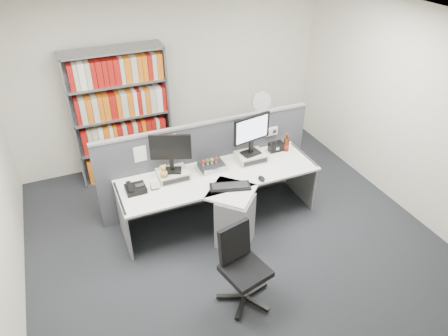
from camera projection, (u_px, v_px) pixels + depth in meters
name	position (u px, v px, depth m)	size (l,w,h in m)	color
ground	(245.00, 257.00, 5.08)	(5.50, 5.50, 0.00)	#2A2D32
room_shell	(250.00, 128.00, 4.10)	(5.04, 5.54, 2.72)	white
partition	(207.00, 163.00, 5.69)	(3.00, 0.08, 1.27)	#43464D
desk	(226.00, 200.00, 5.29)	(2.60, 1.20, 0.72)	white
monitor_riser_left	(173.00, 175.00, 5.23)	(0.38, 0.31, 0.10)	#BDB79D
monitor_riser_right	(251.00, 157.00, 5.59)	(0.38, 0.31, 0.10)	#BDB79D
monitor_left	(171.00, 150.00, 5.03)	(0.49, 0.23, 0.52)	black
monitor_right	(252.00, 132.00, 5.38)	(0.54, 0.22, 0.56)	black
desktop_pc	(212.00, 166.00, 5.42)	(0.31, 0.28, 0.08)	black
figurines	(210.00, 161.00, 5.35)	(0.23, 0.05, 0.09)	#BDB79D
keyboard	(230.00, 187.00, 5.07)	(0.53, 0.32, 0.03)	black
mouse	(262.00, 178.00, 5.20)	(0.07, 0.12, 0.04)	black
desk_phone	(135.00, 188.00, 4.99)	(0.24, 0.22, 0.10)	black
desk_calendar	(154.00, 185.00, 5.03)	(0.10, 0.08, 0.12)	black
plush_toy	(163.00, 172.00, 5.06)	(0.10, 0.10, 0.17)	gold
speaker	(276.00, 147.00, 5.78)	(0.20, 0.11, 0.13)	black
cola_bottle	(286.00, 144.00, 5.77)	(0.08, 0.08, 0.26)	#3F190A
shelving_unit	(121.00, 117.00, 6.14)	(1.41, 0.40, 2.00)	gray
filing_cabinet	(259.00, 141.00, 6.82)	(0.45, 0.61, 0.70)	gray
desk_fan	(261.00, 103.00, 6.46)	(0.30, 0.18, 0.51)	white
office_chair	(241.00, 264.00, 4.33)	(0.60, 0.59, 0.91)	silver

